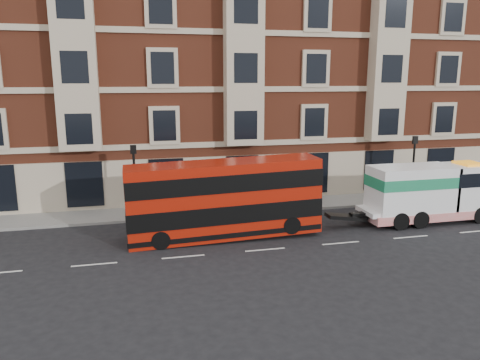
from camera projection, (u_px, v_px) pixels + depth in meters
name	position (u px, v px, depth m)	size (l,w,h in m)	color
ground	(265.00, 250.00, 22.81)	(120.00, 120.00, 0.00)	black
sidewalk	(232.00, 208.00, 29.93)	(90.00, 3.00, 0.15)	slate
victorian_terrace	(216.00, 53.00, 35.04)	(45.00, 12.00, 20.40)	brown
lamp_post_west	(135.00, 177.00, 26.77)	(0.35, 0.15, 4.35)	black
lamp_post_east	(413.00, 164.00, 30.86)	(0.35, 0.15, 4.35)	black
double_decker_bus	(224.00, 198.00, 24.16)	(9.97, 2.29, 4.03)	#A61809
tow_truck	(428.00, 192.00, 26.97)	(7.98, 2.36, 3.32)	white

